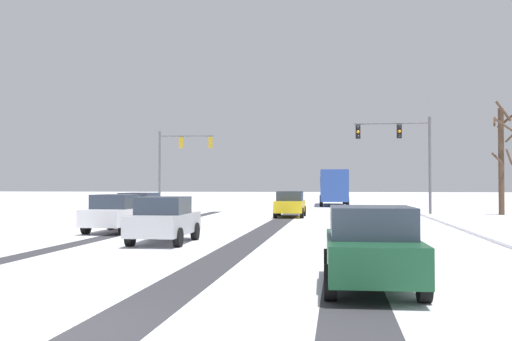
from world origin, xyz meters
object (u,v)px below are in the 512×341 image
Objects in this scene: car_silver_fourth at (164,220)px; car_dark_green_fifth at (371,247)px; car_red_second at (140,208)px; car_white_third at (117,213)px; bus_oncoming at (333,185)px; traffic_signal_near_right at (404,146)px; bare_tree_sidewalk_far at (502,156)px; traffic_signal_far_left at (178,154)px; car_yellow_cab_lead at (290,204)px.

car_silver_fourth is 10.59m from car_dark_green_fifth.
car_red_second and car_white_third have the same top height.
traffic_signal_near_right is at bearing -75.48° from bus_oncoming.
traffic_signal_near_right is 0.59× the size of bus_oncoming.
traffic_signal_near_right reaches higher than car_silver_fourth.
car_dark_green_fifth is at bearing -51.17° from car_silver_fourth.
bus_oncoming is at bearing 71.64° from car_red_second.
bus_oncoming is at bearing 91.29° from car_dark_green_fifth.
car_red_second is 24.58m from bare_tree_sidewalk_far.
car_silver_fourth is at bearing -75.60° from traffic_signal_far_left.
car_dark_green_fifth is at bearing -81.92° from car_yellow_cab_lead.
car_yellow_cab_lead and car_white_third have the same top height.
car_silver_fourth is at bearing -51.77° from car_white_third.
car_dark_green_fifth is (10.70, -17.50, 0.00)m from car_red_second.
car_yellow_cab_lead is 14.96m from bare_tree_sidewalk_far.
traffic_signal_near_right is 28.76m from car_dark_green_fifth.
car_yellow_cab_lead is at bearing -96.83° from bus_oncoming.
car_silver_fourth is at bearing -100.10° from car_yellow_cab_lead.
car_silver_fourth is 0.37× the size of bus_oncoming.
car_yellow_cab_lead is 0.37× the size of bus_oncoming.
bus_oncoming is (-4.74, 18.30, -2.60)m from traffic_signal_near_right.
car_white_third and car_silver_fourth have the same top height.
car_dark_green_fifth is at bearing -97.43° from traffic_signal_near_right.
traffic_signal_near_right is at bearing 36.82° from car_red_second.
car_silver_fourth is at bearing 128.83° from car_dark_green_fifth.
traffic_signal_far_left is at bearing 110.85° from car_dark_green_fifth.
car_yellow_cab_lead is at bearing 98.08° from car_dark_green_fifth.
car_dark_green_fifth is at bearing -88.71° from bus_oncoming.
car_red_second is at bearing -80.49° from traffic_signal_far_left.
bus_oncoming is at bearing 104.52° from traffic_signal_near_right.
bare_tree_sidewalk_far is (6.62, 1.60, -0.63)m from traffic_signal_near_right.
car_red_second is 1.00× the size of car_white_third.
bus_oncoming reaches higher than car_red_second.
traffic_signal_far_left is at bearing 155.12° from traffic_signal_near_right.
bus_oncoming is 1.45× the size of bare_tree_sidewalk_far.
car_yellow_cab_lead is 0.99× the size of car_red_second.
traffic_signal_near_right reaches higher than car_yellow_cab_lead.
car_red_second is at bearing 113.70° from car_silver_fourth.
car_dark_green_fifth is (13.87, -36.41, -3.76)m from traffic_signal_far_left.
car_dark_green_fifth is at bearing -58.56° from car_red_second.
traffic_signal_near_right is at bearing 48.85° from car_white_third.
traffic_signal_far_left is 29.32m from car_silver_fourth.
car_white_third is at bearing 128.23° from car_silver_fourth.
bare_tree_sidewalk_far is (16.94, 21.63, 3.15)m from car_silver_fourth.
bus_oncoming is at bearing 81.71° from car_silver_fourth.
traffic_signal_far_left is 1.57× the size of car_silver_fourth.
bare_tree_sidewalk_far is (13.90, 4.54, 3.15)m from car_yellow_cab_lead.
traffic_signal_far_left is 1.57× the size of car_dark_green_fifth.
car_yellow_cab_lead and car_dark_green_fifth have the same top height.
car_yellow_cab_lead is at bearing 79.90° from car_silver_fourth.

